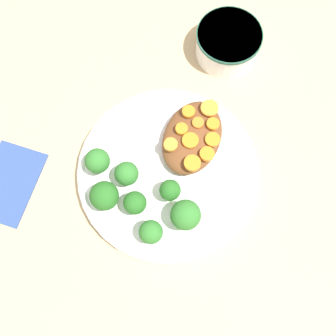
# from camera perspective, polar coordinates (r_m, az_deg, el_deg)

# --- Properties ---
(ground_plane) EXTENTS (4.00, 4.00, 0.00)m
(ground_plane) POSITION_cam_1_polar(r_m,az_deg,el_deg) (0.76, 0.00, -0.88)
(ground_plane) COLOR tan
(plate) EXTENTS (0.29, 0.29, 0.03)m
(plate) POSITION_cam_1_polar(r_m,az_deg,el_deg) (0.74, 0.00, -0.54)
(plate) COLOR white
(plate) RESTS_ON ground_plane
(dip_bowl) EXTENTS (0.11, 0.11, 0.06)m
(dip_bowl) POSITION_cam_1_polar(r_m,az_deg,el_deg) (0.83, 7.34, 14.94)
(dip_bowl) COLOR white
(dip_bowl) RESTS_ON ground_plane
(stew_mound) EXTENTS (0.13, 0.09, 0.04)m
(stew_mound) POSITION_cam_1_polar(r_m,az_deg,el_deg) (0.74, 2.97, 3.75)
(stew_mound) COLOR brown
(stew_mound) RESTS_ON plate
(broccoli_floret_0) EXTENTS (0.04, 0.04, 0.05)m
(broccoli_floret_0) POSITION_cam_1_polar(r_m,az_deg,el_deg) (0.70, -5.06, -0.71)
(broccoli_floret_0) COLOR #7FA85B
(broccoli_floret_0) RESTS_ON plate
(broccoli_floret_1) EXTENTS (0.04, 0.04, 0.05)m
(broccoli_floret_1) POSITION_cam_1_polar(r_m,az_deg,el_deg) (0.68, -2.09, -7.85)
(broccoli_floret_1) COLOR #759E51
(broccoli_floret_1) RESTS_ON plate
(broccoli_floret_2) EXTENTS (0.03, 0.03, 0.05)m
(broccoli_floret_2) POSITION_cam_1_polar(r_m,az_deg,el_deg) (0.70, 0.25, -2.80)
(broccoli_floret_2) COLOR #7FA85B
(broccoli_floret_2) RESTS_ON plate
(broccoli_floret_3) EXTENTS (0.03, 0.03, 0.05)m
(broccoli_floret_3) POSITION_cam_1_polar(r_m,az_deg,el_deg) (0.69, -4.03, -4.33)
(broccoli_floret_3) COLOR #759E51
(broccoli_floret_3) RESTS_ON plate
(broccoli_floret_4) EXTENTS (0.04, 0.04, 0.05)m
(broccoli_floret_4) POSITION_cam_1_polar(r_m,az_deg,el_deg) (0.71, -8.59, 0.82)
(broccoli_floret_4) COLOR #7FA85B
(broccoli_floret_4) RESTS_ON plate
(broccoli_floret_5) EXTENTS (0.04, 0.04, 0.06)m
(broccoli_floret_5) POSITION_cam_1_polar(r_m,az_deg,el_deg) (0.70, -7.75, -3.42)
(broccoli_floret_5) COLOR #759E51
(broccoli_floret_5) RESTS_ON plate
(broccoli_floret_6) EXTENTS (0.05, 0.05, 0.06)m
(broccoli_floret_6) POSITION_cam_1_polar(r_m,az_deg,el_deg) (0.68, 2.16, -5.76)
(broccoli_floret_6) COLOR #7FA85B
(broccoli_floret_6) RESTS_ON plate
(carrot_slice_0) EXTENTS (0.02, 0.02, 0.01)m
(carrot_slice_0) POSITION_cam_1_polar(r_m,az_deg,el_deg) (0.72, 1.40, 4.88)
(carrot_slice_0) COLOR orange
(carrot_slice_0) RESTS_ON stew_mound
(carrot_slice_1) EXTENTS (0.03, 0.03, 0.01)m
(carrot_slice_1) POSITION_cam_1_polar(r_m,az_deg,el_deg) (0.70, 2.98, 0.60)
(carrot_slice_1) COLOR orange
(carrot_slice_1) RESTS_ON stew_mound
(carrot_slice_2) EXTENTS (0.02, 0.02, 0.01)m
(carrot_slice_2) POSITION_cam_1_polar(r_m,az_deg,el_deg) (0.73, 2.67, 6.82)
(carrot_slice_2) COLOR orange
(carrot_slice_2) RESTS_ON stew_mound
(carrot_slice_3) EXTENTS (0.02, 0.02, 0.00)m
(carrot_slice_3) POSITION_cam_1_polar(r_m,az_deg,el_deg) (0.72, 5.46, 3.50)
(carrot_slice_3) COLOR orange
(carrot_slice_3) RESTS_ON stew_mound
(carrot_slice_4) EXTENTS (0.03, 0.03, 0.00)m
(carrot_slice_4) POSITION_cam_1_polar(r_m,az_deg,el_deg) (0.71, 2.74, 3.37)
(carrot_slice_4) COLOR orange
(carrot_slice_4) RESTS_ON stew_mound
(carrot_slice_5) EXTENTS (0.02, 0.02, 0.01)m
(carrot_slice_5) POSITION_cam_1_polar(r_m,az_deg,el_deg) (0.71, 0.33, 2.87)
(carrot_slice_5) COLOR orange
(carrot_slice_5) RESTS_ON stew_mound
(carrot_slice_6) EXTENTS (0.02, 0.02, 0.01)m
(carrot_slice_6) POSITION_cam_1_polar(r_m,az_deg,el_deg) (0.72, 3.67, 5.52)
(carrot_slice_6) COLOR orange
(carrot_slice_6) RESTS_ON stew_mound
(carrot_slice_7) EXTENTS (0.02, 0.02, 0.01)m
(carrot_slice_7) POSITION_cam_1_polar(r_m,az_deg,el_deg) (0.72, 5.50, 5.36)
(carrot_slice_7) COLOR orange
(carrot_slice_7) RESTS_ON stew_mound
(carrot_slice_8) EXTENTS (0.02, 0.02, 0.01)m
(carrot_slice_8) POSITION_cam_1_polar(r_m,az_deg,el_deg) (0.71, 4.78, 1.72)
(carrot_slice_8) COLOR orange
(carrot_slice_8) RESTS_ON stew_mound
(carrot_slice_9) EXTENTS (0.03, 0.03, 0.01)m
(carrot_slice_9) POSITION_cam_1_polar(r_m,az_deg,el_deg) (0.74, 5.08, 7.26)
(carrot_slice_9) COLOR orange
(carrot_slice_9) RESTS_ON stew_mound
(napkin) EXTENTS (0.13, 0.09, 0.01)m
(napkin) POSITION_cam_1_polar(r_m,az_deg,el_deg) (0.79, -18.86, -1.74)
(napkin) COLOR #334C8C
(napkin) RESTS_ON ground_plane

